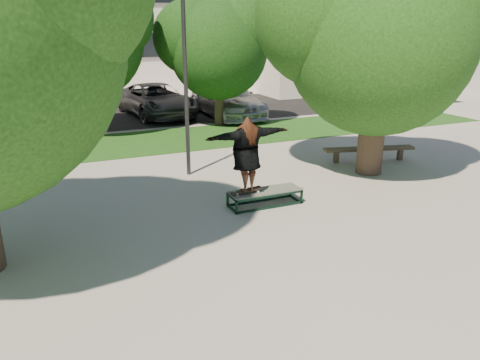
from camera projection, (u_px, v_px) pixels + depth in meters
name	position (u px, v px, depth m)	size (l,w,h in m)	color
ground	(218.00, 250.00, 9.18)	(120.00, 120.00, 0.00)	gray
grass_strip	(153.00, 142.00, 17.83)	(30.00, 4.00, 0.02)	#184513
asphalt_strip	(102.00, 115.00, 23.10)	(40.00, 8.00, 0.01)	black
tree_right	(376.00, 30.00, 12.84)	(6.24, 5.33, 6.51)	#38281E
bg_tree_mid	(78.00, 31.00, 18.03)	(5.76, 4.92, 6.24)	#38281E
bg_tree_right	(216.00, 44.00, 19.85)	(5.04, 4.31, 5.43)	#38281E
lamppost	(185.00, 66.00, 12.93)	(0.25, 0.15, 6.11)	#2D2D30
side_building	(339.00, 29.00, 33.94)	(15.00, 10.00, 8.00)	white
grind_box	(265.00, 198.00, 11.46)	(1.80, 0.60, 0.38)	black
skater_rig	(247.00, 154.00, 10.92)	(2.23, 0.81, 1.85)	white
bench	(369.00, 150.00, 15.15)	(2.99, 1.16, 0.46)	brown
car_grey	(156.00, 100.00, 22.79)	(2.58, 5.60, 1.56)	#515155
car_silver_b	(226.00, 99.00, 22.83)	(2.31, 5.69, 1.65)	#B9BABE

